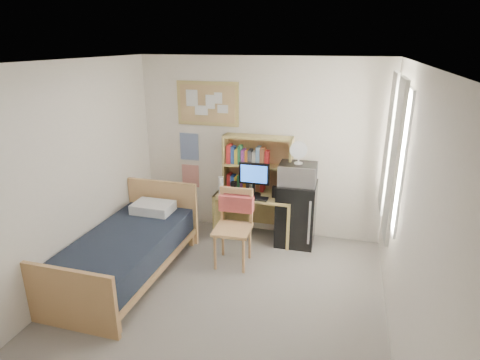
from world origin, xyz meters
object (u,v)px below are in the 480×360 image
(microwave, at_px, (298,174))
(desk, at_px, (255,216))
(monitor, at_px, (254,180))
(speaker_right, at_px, (275,192))
(bulletin_board, at_px, (208,104))
(desk_chair, at_px, (233,229))
(mini_fridge, at_px, (296,213))
(speaker_left, at_px, (234,188))
(bed, at_px, (126,256))
(desk_fan, at_px, (299,154))

(microwave, bearing_deg, desk, 178.57)
(monitor, height_order, speaker_right, monitor)
(bulletin_board, bearing_deg, desk_chair, -57.73)
(speaker_right, bearing_deg, monitor, 180.00)
(bulletin_board, distance_m, desk_chair, 1.92)
(desk, bearing_deg, microwave, -0.73)
(desk_chair, height_order, monitor, monitor)
(mini_fridge, height_order, speaker_left, mini_fridge)
(mini_fridge, xyz_separation_m, monitor, (-0.61, -0.07, 0.47))
(desk, bearing_deg, monitor, -90.00)
(desk, relative_size, desk_chair, 1.11)
(bed, bearing_deg, speaker_right, 41.77)
(mini_fridge, distance_m, speaker_right, 0.45)
(desk, height_order, speaker_right, speaker_right)
(microwave, xyz_separation_m, desk_fan, (0.00, 0.00, 0.29))
(desk_chair, relative_size, monitor, 2.18)
(bulletin_board, distance_m, monitor, 1.31)
(desk_fan, bearing_deg, speaker_right, -171.00)
(mini_fridge, relative_size, microwave, 1.80)
(mini_fridge, distance_m, microwave, 0.60)
(bulletin_board, distance_m, speaker_right, 1.61)
(mini_fridge, distance_m, speaker_left, 0.97)
(desk_chair, height_order, desk_fan, desk_fan)
(desk_chair, relative_size, desk_fan, 3.51)
(bulletin_board, relative_size, bed, 0.46)
(speaker_right, bearing_deg, desk_fan, 9.69)
(bulletin_board, height_order, mini_fridge, bulletin_board)
(mini_fridge, bearing_deg, desk_fan, -90.00)
(desk, relative_size, microwave, 2.21)
(desk, height_order, bed, desk)
(monitor, height_order, microwave, microwave)
(bulletin_board, distance_m, desk, 1.78)
(speaker_left, xyz_separation_m, speaker_right, (0.60, 0.00, -0.01))
(speaker_left, bearing_deg, bed, -125.55)
(bed, xyz_separation_m, desk_fan, (1.89, 1.43, 1.07))
(desk_fan, bearing_deg, bulletin_board, 167.47)
(bulletin_board, relative_size, microwave, 1.86)
(speaker_left, height_order, speaker_right, speaker_left)
(monitor, bearing_deg, desk_fan, 4.93)
(mini_fridge, distance_m, desk_fan, 0.89)
(mini_fridge, xyz_separation_m, speaker_right, (-0.31, -0.07, 0.32))
(speaker_right, height_order, desk_fan, desk_fan)
(microwave, distance_m, desk_fan, 0.29)
(speaker_right, bearing_deg, speaker_left, 180.00)
(bulletin_board, bearing_deg, desk, -19.80)
(monitor, bearing_deg, bed, -133.00)
(mini_fridge, height_order, speaker_right, mini_fridge)
(bed, bearing_deg, mini_fridge, 38.25)
(desk, height_order, monitor, monitor)
(mini_fridge, relative_size, desk_fan, 3.17)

